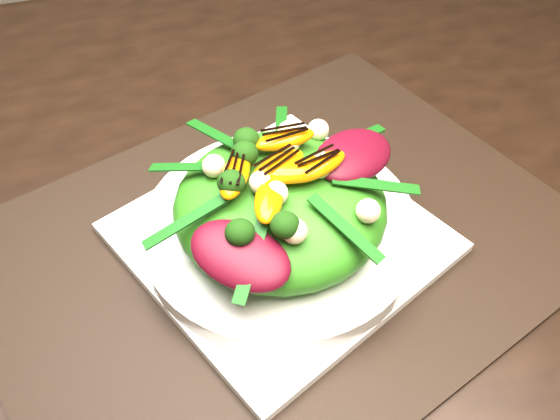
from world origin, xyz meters
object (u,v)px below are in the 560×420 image
object	(u,v)px
orange_segment	(253,174)
lettuce_mound	(280,205)
placemat	(280,242)
plate_base	(280,237)
dining_table	(288,169)
salad_bowl	(280,227)

from	to	relation	value
orange_segment	lettuce_mound	bearing A→B (deg)	-15.80
placemat	plate_base	xyz separation A→B (m)	(0.00, 0.00, 0.01)
dining_table	plate_base	bearing A→B (deg)	-111.69
dining_table	salad_bowl	world-z (taller)	dining_table
dining_table	lettuce_mound	size ratio (longest dim) A/B	8.09
salad_bowl	orange_segment	distance (m)	0.08
plate_base	placemat	bearing A→B (deg)	-90.00
lettuce_mound	plate_base	bearing A→B (deg)	135.00
lettuce_mound	placemat	bearing A→B (deg)	-135.00
orange_segment	salad_bowl	bearing A→B (deg)	-15.80
salad_bowl	lettuce_mound	size ratio (longest dim) A/B	1.33
plate_base	orange_segment	size ratio (longest dim) A/B	4.50
dining_table	orange_segment	world-z (taller)	dining_table
dining_table	lettuce_mound	world-z (taller)	dining_table
plate_base	lettuce_mound	bearing A→B (deg)	-45.00
plate_base	salad_bowl	distance (m)	0.01
dining_table	salad_bowl	bearing A→B (deg)	-111.69
plate_base	salad_bowl	world-z (taller)	salad_bowl
salad_bowl	placemat	bearing A→B (deg)	0.00
plate_base	salad_bowl	bearing A→B (deg)	-90.00
dining_table	orange_segment	xyz separation A→B (m)	(-0.07, -0.11, 0.12)
placemat	plate_base	distance (m)	0.01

